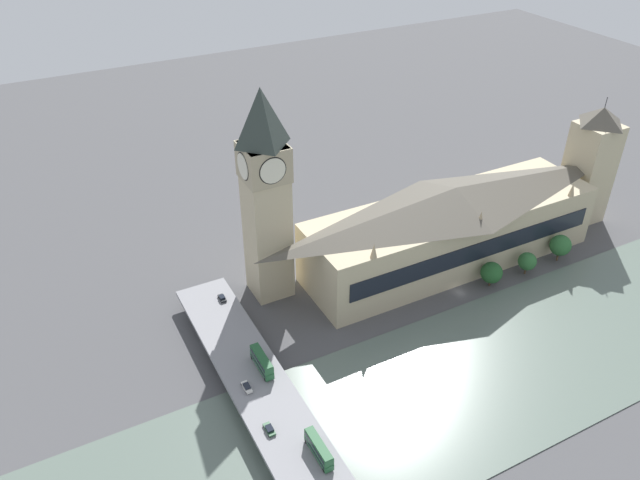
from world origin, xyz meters
The scene contains 14 objects.
ground_plane centered at (0.00, 0.00, 0.00)m, with size 600.00×600.00×0.00m, color #4C4C4F.
river_water centered at (-34.21, 0.00, 0.15)m, with size 56.41×360.00×0.30m, color slate.
parliament_hall centered at (17.84, -8.00, 15.09)m, with size 30.13×109.59×30.39m.
clock_tower centered at (31.51, 57.15, 38.73)m, with size 13.94×13.94×72.67m.
victoria_tower centered at (17.89, -74.13, 23.69)m, with size 14.67×14.67×51.39m.
road_bridge centered at (-34.21, 79.86, 4.76)m, with size 144.83×16.72×5.86m.
double_decker_bus_lead centered at (-40.86, 76.06, 8.42)m, with size 11.24×2.48×4.66m.
double_decker_bus_mid centered at (-7.40, 76.68, 8.62)m, with size 11.36×2.64×5.02m.
car_northbound_lead centered at (-28.42, 83.73, 6.52)m, with size 4.45×1.91×1.33m.
car_northbound_mid centered at (27.18, 75.99, 6.55)m, with size 4.00×1.79×1.41m.
car_northbound_tail centered at (-12.49, 83.45, 6.58)m, with size 4.51×1.80×1.46m.
tree_embankment_near centered at (-2.09, -27.63, 5.35)m, with size 6.53×6.53×8.64m.
tree_embankment_mid centered at (-1.68, -11.66, 5.59)m, with size 7.56×7.56×9.38m.
tree_embankment_far centered at (-1.36, -43.97, 6.69)m, with size 7.78×7.78×10.60m.
Camera 1 is at (-127.58, 121.09, 133.63)m, focal length 35.00 mm.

